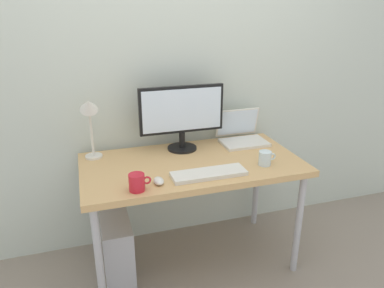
{
  "coord_description": "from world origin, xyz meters",
  "views": [
    {
      "loc": [
        -0.63,
        -2.0,
        1.68
      ],
      "look_at": [
        0.0,
        0.0,
        0.88
      ],
      "focal_mm": 33.91,
      "sensor_mm": 36.0,
      "label": 1
    }
  ],
  "objects_px": {
    "coffee_mug": "(137,182)",
    "glass_cup": "(265,158)",
    "desk_lamp": "(90,115)",
    "laptop": "(241,134)",
    "mouse": "(159,181)",
    "desk": "(192,171)",
    "computer_tower": "(117,250)",
    "keyboard": "(209,174)",
    "monitor": "(182,114)"
  },
  "relations": [
    {
      "from": "coffee_mug",
      "to": "glass_cup",
      "type": "relative_size",
      "value": 1.08
    },
    {
      "from": "laptop",
      "to": "glass_cup",
      "type": "bearing_deg",
      "value": -94.3
    },
    {
      "from": "keyboard",
      "to": "coffee_mug",
      "type": "height_order",
      "value": "coffee_mug"
    },
    {
      "from": "coffee_mug",
      "to": "computer_tower",
      "type": "height_order",
      "value": "coffee_mug"
    },
    {
      "from": "glass_cup",
      "to": "laptop",
      "type": "bearing_deg",
      "value": 85.7
    },
    {
      "from": "mouse",
      "to": "monitor",
      "type": "bearing_deg",
      "value": 59.8
    },
    {
      "from": "glass_cup",
      "to": "monitor",
      "type": "bearing_deg",
      "value": 135.64
    },
    {
      "from": "monitor",
      "to": "desk_lamp",
      "type": "xyz_separation_m",
      "value": [
        -0.59,
        0.0,
        0.05
      ]
    },
    {
      "from": "desk_lamp",
      "to": "coffee_mug",
      "type": "relative_size",
      "value": 3.49
    },
    {
      "from": "monitor",
      "to": "laptop",
      "type": "xyz_separation_m",
      "value": [
        0.45,
        0.02,
        -0.2
      ]
    },
    {
      "from": "mouse",
      "to": "coffee_mug",
      "type": "bearing_deg",
      "value": -161.63
    },
    {
      "from": "desk",
      "to": "keyboard",
      "type": "bearing_deg",
      "value": -81.21
    },
    {
      "from": "computer_tower",
      "to": "desk",
      "type": "bearing_deg",
      "value": 1.62
    },
    {
      "from": "coffee_mug",
      "to": "glass_cup",
      "type": "distance_m",
      "value": 0.81
    },
    {
      "from": "desk",
      "to": "computer_tower",
      "type": "distance_m",
      "value": 0.7
    },
    {
      "from": "monitor",
      "to": "keyboard",
      "type": "distance_m",
      "value": 0.51
    },
    {
      "from": "coffee_mug",
      "to": "glass_cup",
      "type": "bearing_deg",
      "value": 6.73
    },
    {
      "from": "monitor",
      "to": "glass_cup",
      "type": "xyz_separation_m",
      "value": [
        0.42,
        -0.41,
        -0.21
      ]
    },
    {
      "from": "desk",
      "to": "coffee_mug",
      "type": "xyz_separation_m",
      "value": [
        -0.39,
        -0.28,
        0.11
      ]
    },
    {
      "from": "desk_lamp",
      "to": "glass_cup",
      "type": "xyz_separation_m",
      "value": [
        1.01,
        -0.41,
        -0.25
      ]
    },
    {
      "from": "computer_tower",
      "to": "desk_lamp",
      "type": "bearing_deg",
      "value": 108.34
    },
    {
      "from": "desk",
      "to": "desk_lamp",
      "type": "distance_m",
      "value": 0.73
    },
    {
      "from": "mouse",
      "to": "computer_tower",
      "type": "height_order",
      "value": "mouse"
    },
    {
      "from": "mouse",
      "to": "glass_cup",
      "type": "xyz_separation_m",
      "value": [
        0.68,
        0.05,
        0.03
      ]
    },
    {
      "from": "computer_tower",
      "to": "monitor",
      "type": "bearing_deg",
      "value": 25.26
    },
    {
      "from": "desk",
      "to": "laptop",
      "type": "xyz_separation_m",
      "value": [
        0.45,
        0.24,
        0.12
      ]
    },
    {
      "from": "laptop",
      "to": "desk_lamp",
      "type": "distance_m",
      "value": 1.07
    },
    {
      "from": "laptop",
      "to": "mouse",
      "type": "bearing_deg",
      "value": -146.27
    },
    {
      "from": "mouse",
      "to": "glass_cup",
      "type": "bearing_deg",
      "value": 4.5
    },
    {
      "from": "monitor",
      "to": "coffee_mug",
      "type": "xyz_separation_m",
      "value": [
        -0.39,
        -0.5,
        -0.21
      ]
    },
    {
      "from": "desk",
      "to": "keyboard",
      "type": "height_order",
      "value": "keyboard"
    },
    {
      "from": "desk_lamp",
      "to": "mouse",
      "type": "bearing_deg",
      "value": -54.98
    },
    {
      "from": "desk",
      "to": "glass_cup",
      "type": "bearing_deg",
      "value": -23.32
    },
    {
      "from": "mouse",
      "to": "coffee_mug",
      "type": "xyz_separation_m",
      "value": [
        -0.13,
        -0.04,
        0.03
      ]
    },
    {
      "from": "desk",
      "to": "desk_lamp",
      "type": "bearing_deg",
      "value": 158.92
    },
    {
      "from": "coffee_mug",
      "to": "desk_lamp",
      "type": "bearing_deg",
      "value": 111.45
    },
    {
      "from": "monitor",
      "to": "desk_lamp",
      "type": "relative_size",
      "value": 1.35
    },
    {
      "from": "desk",
      "to": "computer_tower",
      "type": "xyz_separation_m",
      "value": [
        -0.51,
        -0.01,
        -0.48
      ]
    },
    {
      "from": "desk",
      "to": "keyboard",
      "type": "xyz_separation_m",
      "value": [
        0.03,
        -0.22,
        0.08
      ]
    },
    {
      "from": "desk",
      "to": "mouse",
      "type": "distance_m",
      "value": 0.36
    },
    {
      "from": "desk",
      "to": "computer_tower",
      "type": "bearing_deg",
      "value": -178.38
    },
    {
      "from": "desk",
      "to": "computer_tower",
      "type": "relative_size",
      "value": 3.28
    },
    {
      "from": "desk",
      "to": "coffee_mug",
      "type": "distance_m",
      "value": 0.49
    },
    {
      "from": "coffee_mug",
      "to": "computer_tower",
      "type": "bearing_deg",
      "value": 114.22
    },
    {
      "from": "keyboard",
      "to": "computer_tower",
      "type": "distance_m",
      "value": 0.81
    },
    {
      "from": "laptop",
      "to": "coffee_mug",
      "type": "relative_size",
      "value": 2.63
    },
    {
      "from": "computer_tower",
      "to": "laptop",
      "type": "bearing_deg",
      "value": 15.09
    },
    {
      "from": "monitor",
      "to": "keyboard",
      "type": "xyz_separation_m",
      "value": [
        0.03,
        -0.45,
        -0.24
      ]
    },
    {
      "from": "desk_lamp",
      "to": "glass_cup",
      "type": "relative_size",
      "value": 3.77
    },
    {
      "from": "monitor",
      "to": "glass_cup",
      "type": "bearing_deg",
      "value": -44.36
    }
  ]
}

